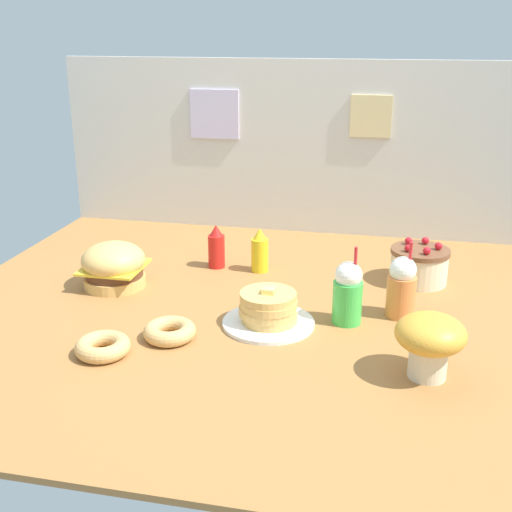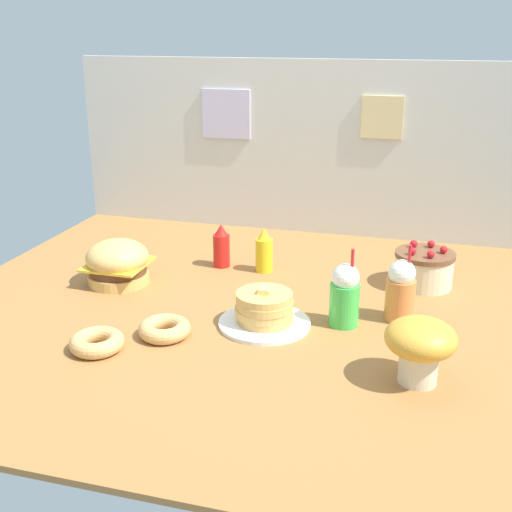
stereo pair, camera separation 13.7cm
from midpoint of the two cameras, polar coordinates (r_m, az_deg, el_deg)
name	(u,v)px [view 2 (the right image)]	position (r m, az deg, el deg)	size (l,w,h in m)	color
ground_plane	(244,312)	(2.41, 0.60, -5.00)	(2.33, 2.04, 0.02)	#9E6B38
back_wall	(303,148)	(3.23, 5.36, 9.50)	(2.33, 0.04, 0.85)	beige
burger	(118,263)	(2.66, -10.69, -0.60)	(0.25, 0.25, 0.18)	#DBA859
pancake_stack	(265,311)	(2.26, 2.50, -4.93)	(0.32, 0.32, 0.14)	white
layer_cake	(424,268)	(2.70, 16.04, -1.08)	(0.24, 0.24, 0.17)	beige
ketchup_bottle	(221,247)	(2.80, -1.67, 0.79)	(0.07, 0.07, 0.19)	red
mustard_bottle	(264,252)	(2.74, 2.14, 0.39)	(0.07, 0.07, 0.19)	yellow
cream_soda_cup	(345,295)	(2.27, 9.57, -3.45)	(0.11, 0.11, 0.29)	green
orange_float_cup	(401,291)	(2.35, 14.30, -3.00)	(0.11, 0.11, 0.29)	orange
donut_pink_glaze	(97,342)	(2.15, -12.10, -7.45)	(0.18, 0.18, 0.05)	tan
donut_chocolate	(165,328)	(2.21, -6.32, -6.41)	(0.18, 0.18, 0.05)	tan
mushroom_stool	(420,344)	(1.96, 16.28, -7.51)	(0.21, 0.21, 0.20)	beige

